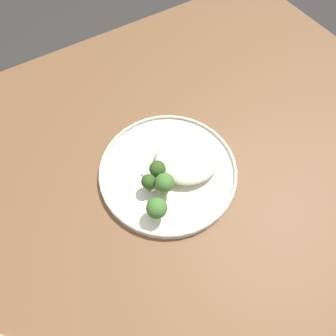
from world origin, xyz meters
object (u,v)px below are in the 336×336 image
object	(u,v)px
seared_scallop_front_small	(174,171)
broccoli_floret_front_edge	(157,208)
broccoli_floret_rear_charred	(149,182)
broccoli_floret_left_leaning	(165,183)
dinner_plate	(168,171)
broccoli_floret_right_tilted	(157,169)
seared_scallop_right_edge	(163,173)
seared_scallop_tilted_round	(184,152)
seared_scallop_large_seared	(202,145)
seared_scallop_left_edge	(180,160)

from	to	relation	value
seared_scallop_front_small	broccoli_floret_front_edge	world-z (taller)	broccoli_floret_front_edge
broccoli_floret_rear_charred	broccoli_floret_left_leaning	xyz separation A→B (m)	(0.02, -0.02, 0.01)
dinner_plate	broccoli_floret_right_tilted	size ratio (longest dim) A/B	5.50
seared_scallop_right_edge	broccoli_floret_rear_charred	bearing A→B (deg)	-160.18
broccoli_floret_rear_charred	broccoli_floret_front_edge	xyz separation A→B (m)	(-0.02, -0.06, 0.00)
broccoli_floret_right_tilted	broccoli_floret_front_edge	size ratio (longest dim) A/B	0.93
dinner_plate	broccoli_floret_left_leaning	distance (m)	0.06
seared_scallop_right_edge	broccoli_floret_front_edge	world-z (taller)	broccoli_floret_front_edge
seared_scallop_tilted_round	broccoli_floret_left_leaning	size ratio (longest dim) A/B	0.58
broccoli_floret_rear_charred	broccoli_floret_left_leaning	distance (m)	0.03
broccoli_floret_left_leaning	seared_scallop_right_edge	bearing A→B (deg)	64.60
seared_scallop_tilted_round	broccoli_floret_rear_charred	world-z (taller)	broccoli_floret_rear_charred
seared_scallop_large_seared	broccoli_floret_left_leaning	distance (m)	0.14
seared_scallop_large_seared	seared_scallop_tilted_round	world-z (taller)	seared_scallop_large_seared
seared_scallop_right_edge	broccoli_floret_rear_charred	distance (m)	0.05
broccoli_floret_rear_charred	broccoli_floret_front_edge	distance (m)	0.06
dinner_plate	broccoli_floret_rear_charred	distance (m)	0.06
seared_scallop_large_seared	broccoli_floret_front_edge	world-z (taller)	broccoli_floret_front_edge
seared_scallop_tilted_round	broccoli_floret_right_tilted	bearing A→B (deg)	-166.15
seared_scallop_front_small	seared_scallop_left_edge	size ratio (longest dim) A/B	1.00
seared_scallop_right_edge	seared_scallop_front_small	bearing A→B (deg)	-21.24
seared_scallop_tilted_round	broccoli_floret_right_tilted	size ratio (longest dim) A/B	0.67
seared_scallop_right_edge	seared_scallop_large_seared	size ratio (longest dim) A/B	0.90
seared_scallop_right_edge	broccoli_floret_right_tilted	xyz separation A→B (m)	(-0.01, 0.00, 0.02)
seared_scallop_large_seared	seared_scallop_left_edge	bearing A→B (deg)	-174.37
seared_scallop_right_edge	seared_scallop_front_small	world-z (taller)	seared_scallop_right_edge
seared_scallop_tilted_round	seared_scallop_left_edge	bearing A→B (deg)	-147.88
broccoli_floret_right_tilted	broccoli_floret_rear_charred	distance (m)	0.03
seared_scallop_right_edge	seared_scallop_tilted_round	distance (m)	0.07
dinner_plate	broccoli_floret_rear_charred	bearing A→B (deg)	-161.69
seared_scallop_front_small	seared_scallop_right_edge	bearing A→B (deg)	158.76
broccoli_floret_front_edge	seared_scallop_left_edge	bearing A→B (deg)	37.55
seared_scallop_right_edge	broccoli_floret_rear_charred	xyz separation A→B (m)	(-0.04, -0.01, 0.02)
seared_scallop_right_edge	broccoli_floret_left_leaning	distance (m)	0.05
broccoli_floret_right_tilted	seared_scallop_large_seared	bearing A→B (deg)	6.05
dinner_plate	broccoli_floret_front_edge	xyz separation A→B (m)	(-0.07, -0.07, 0.04)
dinner_plate	seared_scallop_right_edge	world-z (taller)	seared_scallop_right_edge
seared_scallop_large_seared	seared_scallop_front_small	distance (m)	0.09
broccoli_floret_right_tilted	broccoli_floret_left_leaning	size ratio (longest dim) A/B	0.87
seared_scallop_tilted_round	broccoli_floret_rear_charred	distance (m)	0.11
broccoli_floret_rear_charred	seared_scallop_front_small	bearing A→B (deg)	4.94
seared_scallop_front_small	seared_scallop_left_edge	bearing A→B (deg)	33.17
seared_scallop_tilted_round	broccoli_floret_front_edge	xyz separation A→B (m)	(-0.12, -0.09, 0.03)
seared_scallop_front_small	broccoli_floret_left_leaning	xyz separation A→B (m)	(-0.04, -0.03, 0.03)
broccoli_floret_rear_charred	dinner_plate	bearing A→B (deg)	18.31
seared_scallop_front_small	seared_scallop_left_edge	world-z (taller)	seared_scallop_left_edge
seared_scallop_right_edge	seared_scallop_left_edge	world-z (taller)	seared_scallop_left_edge
broccoli_floret_right_tilted	broccoli_floret_left_leaning	world-z (taller)	broccoli_floret_left_leaning
broccoli_floret_right_tilted	broccoli_floret_rear_charred	size ratio (longest dim) A/B	1.09
seared_scallop_large_seared	seared_scallop_front_small	xyz separation A→B (m)	(-0.08, -0.02, -0.00)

